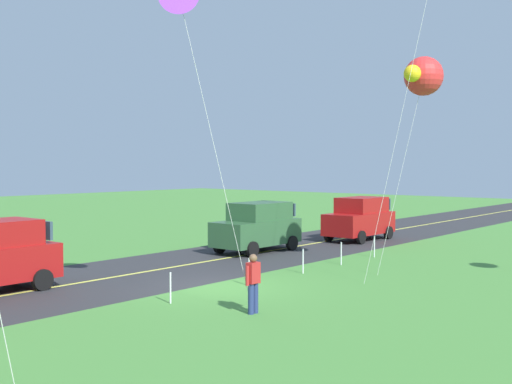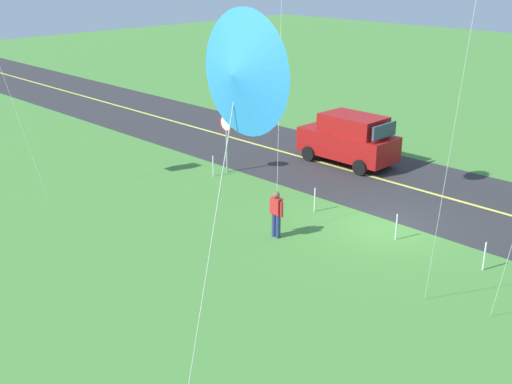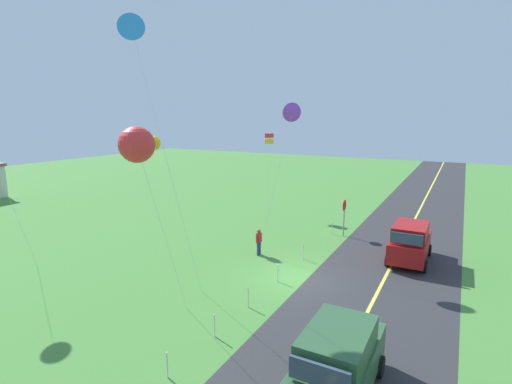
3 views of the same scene
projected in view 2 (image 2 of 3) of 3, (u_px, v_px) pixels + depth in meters
The scene contains 11 objects.
ground_plane at pixel (386, 228), 21.99m from camera, with size 120.00×120.00×0.10m, color #478438.
asphalt_road at pixel (445, 197), 24.62m from camera, with size 120.00×7.00×0.00m, color #2D2D30.
road_centre_stripe at pixel (445, 197), 24.62m from camera, with size 120.00×0.16×0.00m, color #E5E04C.
car_suv_foreground at pixel (349, 139), 28.23m from camera, with size 4.40×2.12×2.24m.
stop_sign at pixel (227, 131), 26.87m from camera, with size 0.76×0.08×2.56m.
person_adult_near at pixel (276, 213), 20.85m from camera, with size 0.58×0.22×1.60m.
kite_pink_drift at pixel (238, 77), 5.41m from camera, with size 2.55×0.23×8.37m.
fence_post_2 at pixel (484, 256), 18.76m from camera, with size 0.05×0.05×0.90m, color silver.
fence_post_3 at pixel (396, 227), 20.79m from camera, with size 0.05×0.05×0.90m, color silver.
fence_post_4 at pixel (315, 200), 23.10m from camera, with size 0.05×0.05×0.90m, color silver.
fence_post_5 at pixel (213, 166), 26.81m from camera, with size 0.05×0.05×0.90m, color silver.
Camera 2 is at (-11.15, 17.42, 8.76)m, focal length 44.72 mm.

